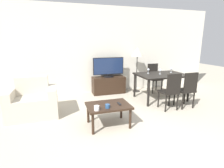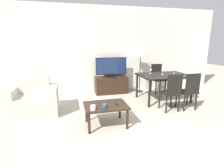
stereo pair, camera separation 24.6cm
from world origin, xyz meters
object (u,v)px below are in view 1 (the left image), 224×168
(dining_chair_near_right, at_px, (187,88))
(cup_colored_far, at_px, (108,106))
(dining_table, at_px, (161,77))
(armchair, at_px, (33,102))
(cup_white_near, at_px, (97,108))
(coffee_table, at_px, (108,107))
(remote_secondary, at_px, (119,104))
(wine_glass_left, at_px, (171,69))
(remote_primary, at_px, (98,107))
(dining_chair_far, at_px, (154,76))
(tv, at_px, (108,67))
(wine_glass_center, at_px, (160,70))
(dining_chair_near, at_px, (171,90))
(tv_stand, at_px, (109,85))
(floor_lamp, at_px, (137,53))
(wine_glass_right, at_px, (148,70))

(dining_chair_near_right, xyz_separation_m, cup_colored_far, (-2.19, -0.49, -0.03))
(dining_table, bearing_deg, armchair, -176.97)
(dining_table, xyz_separation_m, cup_white_near, (-2.17, -1.33, -0.18))
(coffee_table, height_order, remote_secondary, remote_secondary)
(cup_colored_far, relative_size, wine_glass_left, 0.60)
(dining_table, relative_size, wine_glass_left, 9.30)
(dining_table, height_order, remote_primary, dining_table)
(remote_primary, bearing_deg, armchair, 141.13)
(dining_chair_far, bearing_deg, wine_glass_left, -75.25)
(coffee_table, relative_size, dining_chair_near_right, 0.91)
(tv, height_order, wine_glass_center, tv)
(armchair, distance_m, wine_glass_center, 3.37)
(dining_chair_far, bearing_deg, dining_chair_near, -106.77)
(dining_chair_far, xyz_separation_m, wine_glass_center, (-0.28, -0.78, 0.33))
(wine_glass_center, bearing_deg, cup_white_near, -147.71)
(coffee_table, bearing_deg, remote_secondary, -8.90)
(dining_chair_near_right, distance_m, wine_glass_left, 0.99)
(tv_stand, bearing_deg, tv, -90.00)
(wine_glass_center, bearing_deg, dining_chair_near_right, -70.88)
(armchair, bearing_deg, coffee_table, -32.55)
(armchair, relative_size, tv, 1.07)
(remote_primary, bearing_deg, remote_secondary, 4.19)
(cup_colored_far, bearing_deg, dining_chair_near_right, 12.69)
(tv_stand, distance_m, dining_chair_near_right, 2.36)
(armchair, xyz_separation_m, floor_lamp, (3.04, 1.12, 0.94))
(remote_primary, relative_size, remote_secondary, 1.00)
(floor_lamp, xyz_separation_m, cup_colored_far, (-1.63, -2.22, -0.79))
(dining_chair_near, relative_size, wine_glass_center, 6.27)
(cup_white_near, distance_m, cup_colored_far, 0.22)
(wine_glass_left, distance_m, wine_glass_center, 0.47)
(wine_glass_right, bearing_deg, dining_chair_near_right, -61.13)
(dining_chair_far, xyz_separation_m, floor_lamp, (-0.56, 0.15, 0.75))
(tv_stand, distance_m, cup_colored_far, 2.41)
(tv, bearing_deg, dining_chair_near, -60.52)
(cup_white_near, height_order, cup_colored_far, cup_white_near)
(floor_lamp, xyz_separation_m, cup_white_near, (-1.85, -2.27, -0.78))
(tv, height_order, floor_lamp, floor_lamp)
(tv_stand, relative_size, dining_chair_far, 1.12)
(cup_white_near, bearing_deg, dining_table, 31.61)
(dining_chair_near_right, bearing_deg, coffee_table, -171.13)
(dining_chair_far, height_order, cup_white_near, dining_chair_far)
(dining_chair_far, distance_m, floor_lamp, 0.95)
(armchair, relative_size, wine_glass_center, 7.18)
(floor_lamp, bearing_deg, dining_chair_near_right, -72.12)
(remote_primary, bearing_deg, dining_table, 29.28)
(tv, bearing_deg, dining_table, -38.96)
(coffee_table, relative_size, wine_glass_center, 5.72)
(wine_glass_right, bearing_deg, coffee_table, -140.12)
(dining_chair_far, relative_size, dining_chair_near_right, 1.00)
(coffee_table, bearing_deg, cup_colored_far, -111.37)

